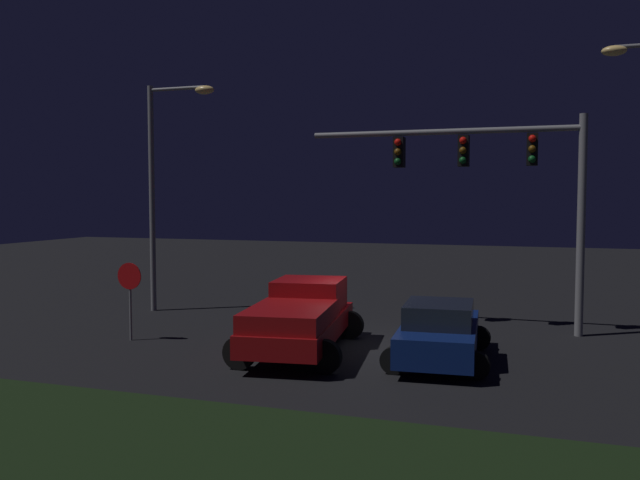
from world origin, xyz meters
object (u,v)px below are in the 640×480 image
pickup_truck (301,314)px  stop_sign (130,286)px  traffic_signal_gantry (496,170)px  street_lamp_left (164,170)px  car_sedan (439,332)px

pickup_truck → stop_sign: stop_sign is taller
traffic_signal_gantry → street_lamp_left: bearing=-179.6°
pickup_truck → car_sedan: size_ratio=1.24×
pickup_truck → traffic_signal_gantry: traffic_signal_gantry is taller
pickup_truck → traffic_signal_gantry: (4.65, 4.37, 3.90)m
pickup_truck → car_sedan: (3.64, 0.02, -0.26)m
pickup_truck → traffic_signal_gantry: 7.48m
traffic_signal_gantry → car_sedan: bearing=-103.1°
traffic_signal_gantry → street_lamp_left: (-11.37, -0.09, 0.16)m
car_sedan → traffic_signal_gantry: size_ratio=0.54×
car_sedan → traffic_signal_gantry: (1.01, 4.36, 4.16)m
car_sedan → pickup_truck: bearing=86.4°
traffic_signal_gantry → stop_sign: 11.30m
stop_sign → car_sedan: bearing=2.1°
car_sedan → traffic_signal_gantry: bearing=-16.9°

